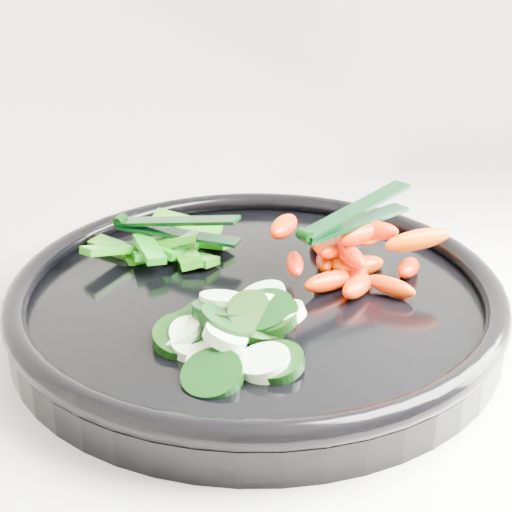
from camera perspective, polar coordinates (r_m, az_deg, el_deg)
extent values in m
cylinder|color=black|center=(0.55, 0.00, -3.99)|extent=(0.39, 0.39, 0.02)
torus|color=black|center=(0.55, 0.00, -2.29)|extent=(0.40, 0.40, 0.02)
cylinder|color=black|center=(0.45, -3.51, -9.49)|extent=(0.05, 0.05, 0.02)
cylinder|color=#D8F6C5|center=(0.46, -3.91, -8.38)|extent=(0.04, 0.04, 0.02)
cylinder|color=black|center=(0.48, -2.92, -6.73)|extent=(0.05, 0.05, 0.02)
cylinder|color=#D0F2C1|center=(0.48, -5.08, -6.49)|extent=(0.04, 0.03, 0.02)
cylinder|color=black|center=(0.46, 1.52, -8.54)|extent=(0.05, 0.05, 0.02)
cylinder|color=beige|center=(0.45, 0.62, -8.57)|extent=(0.05, 0.05, 0.02)
cylinder|color=black|center=(0.51, -3.58, -4.81)|extent=(0.06, 0.06, 0.03)
cylinder|color=#B4CFA6|center=(0.50, -2.67, -5.22)|extent=(0.04, 0.04, 0.02)
cylinder|color=black|center=(0.48, -3.89, -6.90)|extent=(0.05, 0.05, 0.01)
cylinder|color=beige|center=(0.48, -4.56, -6.74)|extent=(0.04, 0.04, 0.01)
cylinder|color=black|center=(0.48, -5.60, -6.49)|extent=(0.05, 0.05, 0.02)
cylinder|color=beige|center=(0.47, -5.18, -7.16)|extent=(0.04, 0.04, 0.01)
cylinder|color=black|center=(0.49, -5.56, -6.03)|extent=(0.05, 0.05, 0.03)
cylinder|color=beige|center=(0.49, -6.13, -6.32)|extent=(0.05, 0.05, 0.02)
cylinder|color=black|center=(0.49, 1.49, -4.94)|extent=(0.05, 0.05, 0.02)
cylinder|color=#E4F9C7|center=(0.49, 2.31, -4.74)|extent=(0.04, 0.04, 0.02)
cylinder|color=black|center=(0.49, -2.80, -4.44)|extent=(0.06, 0.06, 0.02)
cylinder|color=beige|center=(0.50, -2.75, -3.60)|extent=(0.05, 0.05, 0.02)
cylinder|color=black|center=(0.48, -2.21, -5.37)|extent=(0.05, 0.05, 0.03)
cylinder|color=beige|center=(0.46, -2.49, -6.50)|extent=(0.04, 0.04, 0.02)
cylinder|color=black|center=(0.48, 0.15, -4.94)|extent=(0.06, 0.06, 0.03)
cylinder|color=#D4F8C6|center=(0.49, 0.88, -4.54)|extent=(0.04, 0.04, 0.02)
cylinder|color=black|center=(0.49, 0.55, -4.59)|extent=(0.06, 0.06, 0.02)
cylinder|color=#DCF8C7|center=(0.51, 0.59, -3.35)|extent=(0.04, 0.04, 0.02)
ellipsoid|color=#FF1E00|center=(0.56, 8.18, -1.30)|extent=(0.03, 0.05, 0.02)
ellipsoid|color=#E13500|center=(0.55, 5.87, -2.03)|extent=(0.05, 0.03, 0.02)
ellipsoid|color=#EF1800|center=(0.55, 10.73, -2.37)|extent=(0.04, 0.04, 0.02)
ellipsoid|color=#FF5F00|center=(0.58, 6.49, -0.55)|extent=(0.02, 0.04, 0.02)
ellipsoid|color=#E24500|center=(0.58, 12.12, -0.91)|extent=(0.04, 0.05, 0.03)
ellipsoid|color=#ED5300|center=(0.58, 5.58, -0.38)|extent=(0.03, 0.05, 0.02)
ellipsoid|color=#EE2500|center=(0.54, 8.12, -2.41)|extent=(0.05, 0.04, 0.02)
ellipsoid|color=red|center=(0.58, 8.47, -0.79)|extent=(0.05, 0.04, 0.03)
ellipsoid|color=#FF4100|center=(0.63, 6.37, 1.85)|extent=(0.02, 0.05, 0.02)
ellipsoid|color=#FF3300|center=(0.62, 5.09, 1.44)|extent=(0.03, 0.05, 0.02)
ellipsoid|color=#FE1000|center=(0.54, 3.13, -0.61)|extent=(0.03, 0.05, 0.02)
ellipsoid|color=#E94C00|center=(0.61, 7.86, 2.33)|extent=(0.04, 0.06, 0.03)
ellipsoid|color=#FF5800|center=(0.58, 5.68, 0.91)|extent=(0.04, 0.05, 0.03)
ellipsoid|color=#F40F00|center=(0.56, 7.30, 0.31)|extent=(0.02, 0.05, 0.02)
ellipsoid|color=#EB1B00|center=(0.57, 6.17, 0.50)|extent=(0.04, 0.04, 0.02)
ellipsoid|color=#FE4400|center=(0.59, 9.10, 1.52)|extent=(0.04, 0.03, 0.02)
ellipsoid|color=#FF3D00|center=(0.57, 9.12, 2.04)|extent=(0.05, 0.05, 0.03)
ellipsoid|color=#E54900|center=(0.57, 2.24, 2.37)|extent=(0.04, 0.05, 0.02)
ellipsoid|color=#F53B00|center=(0.56, 8.36, 1.71)|extent=(0.04, 0.03, 0.02)
ellipsoid|color=#E85C00|center=(0.56, 12.84, 1.28)|extent=(0.06, 0.02, 0.02)
cube|color=#216609|center=(0.60, -5.55, -0.03)|extent=(0.02, 0.05, 0.02)
cube|color=#0F6809|center=(0.61, -6.13, 0.45)|extent=(0.05, 0.05, 0.02)
cube|color=#166A0A|center=(0.62, -3.65, 1.04)|extent=(0.04, 0.05, 0.02)
cube|color=#0D750B|center=(0.59, -4.98, -0.19)|extent=(0.04, 0.05, 0.01)
cube|color=#1F6809|center=(0.61, -7.58, 0.41)|extent=(0.07, 0.03, 0.02)
cube|color=#186C0A|center=(0.62, -11.34, 0.70)|extent=(0.04, 0.05, 0.01)
cube|color=#106F0A|center=(0.61, -9.26, 0.14)|extent=(0.02, 0.05, 0.02)
cube|color=#27740B|center=(0.60, -6.97, 1.12)|extent=(0.05, 0.03, 0.02)
cube|color=#216209|center=(0.60, -11.82, 0.49)|extent=(0.05, 0.04, 0.02)
cube|color=#0A6D11|center=(0.59, -8.54, 0.58)|extent=(0.02, 0.05, 0.01)
cube|color=#1D6F0A|center=(0.63, -5.59, 2.48)|extent=(0.06, 0.05, 0.02)
cylinder|color=black|center=(0.53, 3.92, 1.68)|extent=(0.01, 0.01, 0.01)
cube|color=black|center=(0.56, 8.00, 2.66)|extent=(0.11, 0.06, 0.00)
cube|color=black|center=(0.56, 8.07, 3.74)|extent=(0.11, 0.06, 0.02)
cylinder|color=black|center=(0.63, -10.81, 2.85)|extent=(0.01, 0.01, 0.01)
cube|color=black|center=(0.60, -6.28, 1.79)|extent=(0.10, 0.08, 0.00)
cube|color=black|center=(0.60, -6.33, 2.80)|extent=(0.10, 0.08, 0.02)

